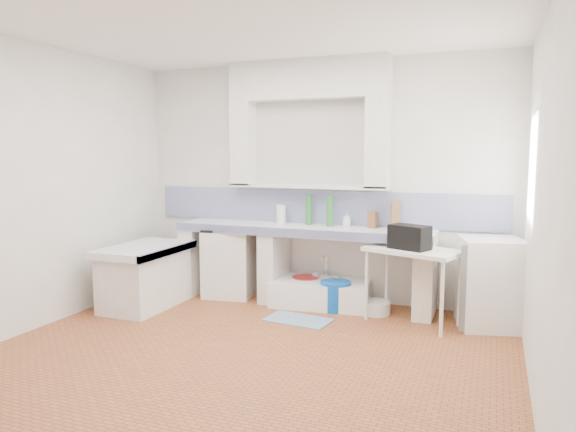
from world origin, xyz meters
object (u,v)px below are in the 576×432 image
(stove, at_px, (230,263))
(fridge, at_px, (490,283))
(side_table, at_px, (412,286))
(sink, at_px, (320,294))

(stove, xyz_separation_m, fridge, (2.97, -0.11, 0.05))
(side_table, height_order, fridge, fridge)
(fridge, bearing_deg, side_table, 178.21)
(stove, relative_size, side_table, 0.87)
(side_table, bearing_deg, stove, -167.98)
(stove, bearing_deg, sink, -9.47)
(stove, distance_m, side_table, 2.25)
(sink, height_order, side_table, side_table)
(sink, xyz_separation_m, fridge, (1.81, -0.10, 0.32))
(sink, height_order, fridge, fridge)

